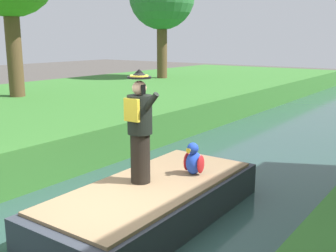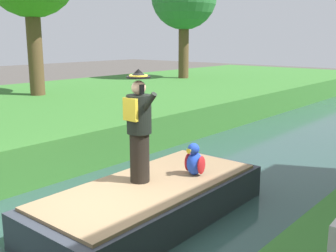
% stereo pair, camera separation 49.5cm
% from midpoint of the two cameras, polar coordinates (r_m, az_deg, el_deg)
% --- Properties ---
extents(ground_plane, '(80.00, 80.00, 0.00)m').
position_cam_midpoint_polar(ground_plane, '(6.31, -10.23, -16.61)').
color(ground_plane, '#4C4742').
extents(canal_water, '(5.24, 48.00, 0.10)m').
position_cam_midpoint_polar(canal_water, '(6.28, -10.25, -16.21)').
color(canal_water, '#2D4C47').
rests_on(canal_water, ground).
extents(boat, '(1.88, 4.23, 0.61)m').
position_cam_midpoint_polar(boat, '(6.76, -4.32, -10.61)').
color(boat, '#333842').
rests_on(boat, canal_water).
extents(person_pirate, '(0.61, 0.42, 1.85)m').
position_cam_midpoint_polar(person_pirate, '(6.48, -6.18, -0.19)').
color(person_pirate, black).
rests_on(person_pirate, boat).
extents(parrot_plush, '(0.36, 0.34, 0.57)m').
position_cam_midpoint_polar(parrot_plush, '(7.01, 1.62, -4.91)').
color(parrot_plush, blue).
rests_on(parrot_plush, boat).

